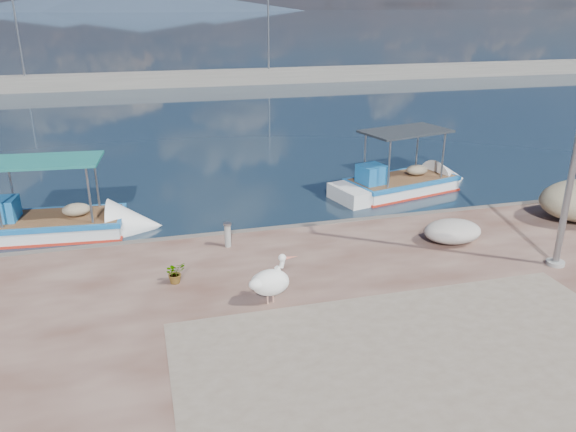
{
  "coord_description": "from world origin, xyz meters",
  "views": [
    {
      "loc": [
        -3.63,
        -9.66,
        6.57
      ],
      "look_at": [
        0.0,
        3.8,
        1.3
      ],
      "focal_mm": 35.0,
      "sensor_mm": 36.0,
      "label": 1
    }
  ],
  "objects_px": {
    "pelican": "(271,282)",
    "boat_right": "(400,187)",
    "boat_left": "(53,228)",
    "bollard_near": "(228,234)"
  },
  "relations": [
    {
      "from": "pelican",
      "to": "boat_right",
      "type": "bearing_deg",
      "value": 33.02
    },
    {
      "from": "boat_left",
      "to": "pelican",
      "type": "bearing_deg",
      "value": -46.62
    },
    {
      "from": "boat_right",
      "to": "pelican",
      "type": "distance_m",
      "value": 10.28
    },
    {
      "from": "boat_left",
      "to": "bollard_near",
      "type": "distance_m",
      "value": 5.94
    },
    {
      "from": "pelican",
      "to": "bollard_near",
      "type": "xyz_separation_m",
      "value": [
        -0.41,
        3.25,
        -0.15
      ]
    },
    {
      "from": "bollard_near",
      "to": "boat_left",
      "type": "bearing_deg",
      "value": 144.66
    },
    {
      "from": "boat_right",
      "to": "bollard_near",
      "type": "height_order",
      "value": "boat_right"
    },
    {
      "from": "boat_right",
      "to": "boat_left",
      "type": "bearing_deg",
      "value": 171.02
    },
    {
      "from": "boat_left",
      "to": "boat_right",
      "type": "xyz_separation_m",
      "value": [
        12.01,
        1.02,
        -0.0
      ]
    },
    {
      "from": "boat_right",
      "to": "bollard_near",
      "type": "bearing_deg",
      "value": -162.18
    }
  ]
}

